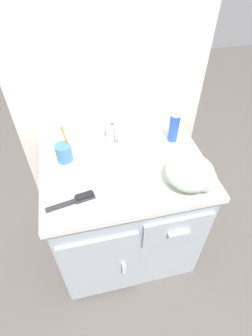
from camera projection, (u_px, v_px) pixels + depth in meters
The scene contains 10 objects.
ground_plane at pixel (125, 246), 1.72m from camera, with size 6.00×6.00×0.00m, color #4C4742.
wall_back at pixel (108, 58), 1.17m from camera, with size 0.95×0.08×2.20m, color beige.
vanity at pixel (125, 212), 1.45m from camera, with size 0.77×0.57×0.73m.
backsplash at pixel (113, 125), 1.35m from camera, with size 0.77×0.02×0.09m.
sink_faucet at pixel (117, 136), 1.29m from camera, with size 0.09×0.09×0.14m.
toothbrush_cup at pixel (64, 152), 1.20m from camera, with size 0.08×0.08×0.20m.
soap_dispenser at pixel (112, 131), 1.30m from camera, with size 0.05×0.06×0.13m.
shaving_cream_can at pixel (174, 126), 1.28m from camera, with size 0.05×0.05×0.17m.
hairbrush at pixel (78, 199), 1.05m from camera, with size 0.20×0.06×0.03m.
hand_towel at pixel (192, 173), 1.10m from camera, with size 0.21×0.21×0.12m.
Camera 1 is at (-0.19, -0.83, 1.58)m, focal length 28.00 mm.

